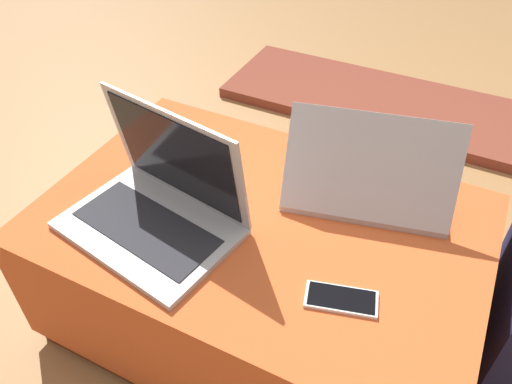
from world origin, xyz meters
name	(u,v)px	position (x,y,z in m)	size (l,w,h in m)	color
ground_plane	(260,317)	(0.00, 0.00, 0.00)	(14.00, 14.00, 0.00)	#9E7042
ottoman	(260,272)	(0.00, 0.00, 0.20)	(1.01, 0.67, 0.39)	maroon
laptop_near	(158,204)	(-0.20, -0.12, 0.45)	(0.41, 0.32, 0.27)	#B7B7BC
laptop_far	(367,181)	(0.19, 0.17, 0.44)	(0.42, 0.32, 0.23)	#B7B7BC
cell_phone	(341,299)	(0.24, -0.14, 0.40)	(0.15, 0.10, 0.01)	white
fireplace_hearth	(383,103)	(0.00, 1.24, 0.02)	(1.40, 0.50, 0.04)	brown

